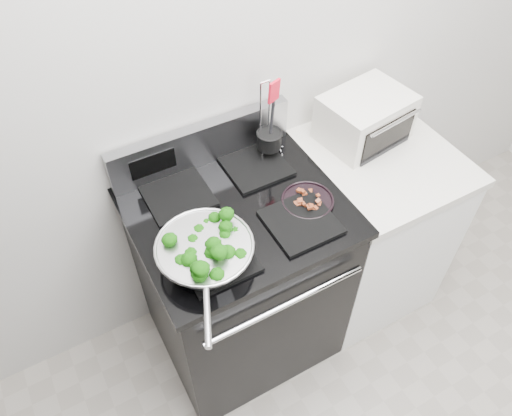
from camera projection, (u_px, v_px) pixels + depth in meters
back_wall at (264, 50)px, 1.86m from camera, size 4.00×0.02×2.70m
gas_range at (240, 278)px, 2.21m from camera, size 0.79×0.69×1.13m
counter at (364, 226)px, 2.45m from camera, size 0.62×0.68×0.92m
skillet at (205, 251)px, 1.67m from camera, size 0.34×0.51×0.07m
broccoli_pile at (204, 247)px, 1.65m from camera, size 0.26×0.26×0.09m
bacon_plate at (308, 199)px, 1.87m from camera, size 0.20×0.20×0.04m
utensil_holder at (269, 143)px, 2.01m from camera, size 0.12×0.12×0.36m
toaster_oven at (365, 118)px, 2.11m from camera, size 0.39×0.32×0.21m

